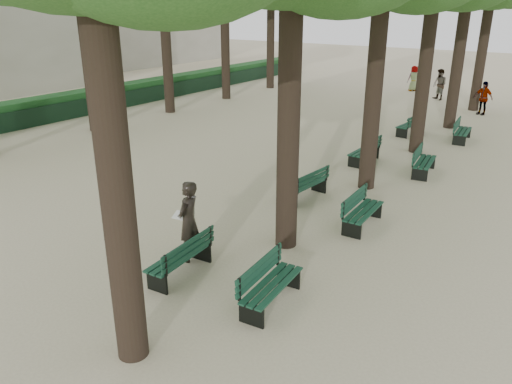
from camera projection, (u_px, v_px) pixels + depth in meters
The scene contains 16 objects.
ground at pixel (156, 278), 10.89m from camera, with size 120.00×120.00×0.00m, color beige.
bench_left_0 at pixel (180, 264), 10.92m from camera, with size 0.71×1.84×0.92m.
bench_left_1 at pixel (305, 190), 15.18m from camera, with size 0.72×1.84×0.92m.
bench_left_2 at pixel (364, 155), 18.63m from camera, with size 0.61×1.81×0.92m.
bench_left_3 at pixel (409, 129), 22.58m from camera, with size 0.76×1.85×0.92m.
bench_right_0 at pixel (271, 292), 9.85m from camera, with size 0.72×1.84×0.92m.
bench_right_1 at pixel (363, 217), 13.29m from camera, with size 0.66×1.83×0.92m.
bench_right_2 at pixel (424, 167), 17.37m from camera, with size 0.80×1.86×0.92m.
bench_right_3 at pixel (462, 135), 21.46m from camera, with size 0.74×1.85×0.92m.
man_with_map at pixel (189, 221), 11.36m from camera, with size 0.70×0.83×1.93m.
pedestrian_d at pixel (414, 78), 33.46m from camera, with size 0.81×0.33×1.66m, color #262628.
pedestrian_a at pixel (440, 85), 30.35m from camera, with size 0.90×0.37×1.85m, color #262628.
pedestrian_c at pixel (483, 98), 26.35m from camera, with size 1.03×0.35×1.76m, color #262628.
fence at pixel (104, 104), 27.15m from camera, with size 0.08×42.00×0.90m, color black.
hedge at pixel (95, 100), 27.46m from camera, with size 1.20×42.00×1.20m, color #19491F.
building_far at pixel (134, 24), 50.21m from camera, with size 12.00×16.00×7.00m, color #B7B2A3.
Camera 1 is at (7.21, -6.57, 5.65)m, focal length 35.00 mm.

